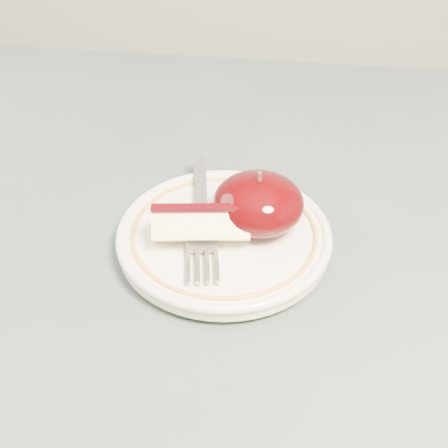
# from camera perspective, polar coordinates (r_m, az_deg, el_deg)

# --- Properties ---
(table) EXTENTS (0.90, 0.90, 0.75)m
(table) POSITION_cam_1_polar(r_m,az_deg,el_deg) (0.61, -10.17, -10.78)
(table) COLOR brown
(table) RESTS_ON ground
(plate) EXTENTS (0.19, 0.19, 0.02)m
(plate) POSITION_cam_1_polar(r_m,az_deg,el_deg) (0.55, 0.00, -1.12)
(plate) COLOR beige
(plate) RESTS_ON table
(apple_half) EXTENTS (0.08, 0.08, 0.06)m
(apple_half) POSITION_cam_1_polar(r_m,az_deg,el_deg) (0.55, 3.16, 1.89)
(apple_half) COLOR black
(apple_half) RESTS_ON plate
(apple_wedge) EXTENTS (0.09, 0.05, 0.04)m
(apple_wedge) POSITION_cam_1_polar(r_m,az_deg,el_deg) (0.53, -2.10, -0.11)
(apple_wedge) COLOR #FDF0BA
(apple_wedge) RESTS_ON plate
(fork) EXTENTS (0.05, 0.18, 0.00)m
(fork) POSITION_cam_1_polar(r_m,az_deg,el_deg) (0.56, -2.10, 0.76)
(fork) COLOR #93969B
(fork) RESTS_ON plate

